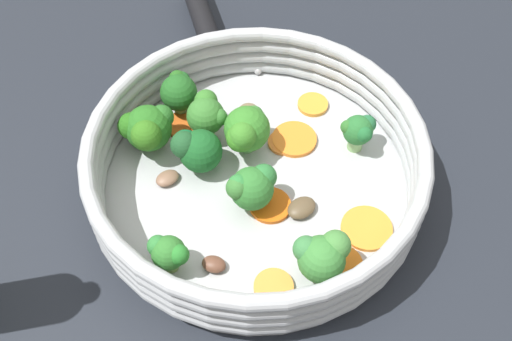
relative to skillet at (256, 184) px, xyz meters
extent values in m
plane|color=#1F242C|center=(0.00, 0.00, -0.01)|extent=(4.00, 4.00, 0.00)
cylinder|color=#B2B5B7|center=(0.00, 0.00, 0.00)|extent=(0.31, 0.31, 0.02)
torus|color=#B0B4B9|center=(0.00, 0.00, 0.02)|extent=(0.32, 0.32, 0.01)
torus|color=#B0B4B9|center=(0.00, 0.00, 0.03)|extent=(0.32, 0.32, 0.01)
torus|color=#B0B4B9|center=(0.00, 0.00, 0.05)|extent=(0.32, 0.32, 0.01)
torus|color=#B0B4B9|center=(0.00, 0.00, 0.06)|extent=(0.32, 0.32, 0.01)
cylinder|color=black|center=(-0.15, 0.18, 0.02)|extent=(0.13, 0.14, 0.03)
sphere|color=#B1B0B3|center=(-0.06, 0.13, 0.01)|extent=(0.01, 0.01, 0.01)
sphere|color=#AEB7B9|center=(-0.12, 0.08, 0.01)|extent=(0.01, 0.01, 0.01)
cylinder|color=orange|center=(0.01, 0.12, 0.01)|extent=(0.05, 0.05, 0.00)
cylinder|color=#DD5E11|center=(0.03, -0.02, 0.01)|extent=(0.05, 0.05, 0.00)
cylinder|color=orange|center=(0.11, -0.06, 0.01)|extent=(0.06, 0.06, 0.01)
cylinder|color=orange|center=(0.06, -0.10, 0.01)|extent=(0.05, 0.05, 0.01)
cylinder|color=orange|center=(0.01, 0.05, 0.01)|extent=(0.05, 0.05, 0.00)
cylinder|color=#DA5D1D|center=(-0.09, 0.03, 0.01)|extent=(0.07, 0.07, 0.01)
cylinder|color=orange|center=(0.12, -0.01, 0.01)|extent=(0.05, 0.05, 0.00)
cylinder|color=orange|center=(0.01, 0.06, 0.01)|extent=(0.06, 0.06, 0.00)
cylinder|color=#629448|center=(0.09, -0.07, 0.02)|extent=(0.01, 0.01, 0.02)
sphere|color=#3A8037|center=(0.09, -0.07, 0.04)|extent=(0.04, 0.04, 0.04)
sphere|color=#397C41|center=(0.08, -0.07, 0.04)|extent=(0.02, 0.02, 0.02)
sphere|color=#43823B|center=(0.10, -0.06, 0.05)|extent=(0.03, 0.03, 0.03)
cylinder|color=#88B66D|center=(0.07, 0.08, 0.02)|extent=(0.02, 0.02, 0.02)
sphere|color=#27692F|center=(0.07, 0.08, 0.03)|extent=(0.03, 0.03, 0.03)
sphere|color=#2D6929|center=(0.06, 0.08, 0.04)|extent=(0.01, 0.01, 0.01)
sphere|color=#216137|center=(0.08, 0.09, 0.04)|extent=(0.02, 0.02, 0.02)
sphere|color=#1F642F|center=(0.08, 0.07, 0.04)|extent=(0.02, 0.02, 0.02)
cylinder|color=#6F9855|center=(-0.11, 0.05, 0.02)|extent=(0.01, 0.01, 0.02)
sphere|color=#205A20|center=(-0.11, 0.05, 0.04)|extent=(0.04, 0.04, 0.04)
sphere|color=#245D1E|center=(-0.12, 0.06, 0.04)|extent=(0.02, 0.02, 0.02)
sphere|color=#216025|center=(-0.12, 0.06, 0.04)|extent=(0.02, 0.02, 0.02)
cylinder|color=#689050|center=(-0.05, -0.01, 0.01)|extent=(0.01, 0.01, 0.01)
sphere|color=#185622|center=(-0.05, -0.01, 0.03)|extent=(0.04, 0.04, 0.04)
sphere|color=#125B2B|center=(-0.07, -0.01, 0.04)|extent=(0.03, 0.03, 0.03)
sphere|color=#1D4E27|center=(-0.07, -0.02, 0.04)|extent=(0.03, 0.03, 0.03)
cylinder|color=#6BA35F|center=(-0.02, 0.03, 0.02)|extent=(0.01, 0.01, 0.02)
sphere|color=#357C28|center=(-0.02, 0.03, 0.04)|extent=(0.05, 0.05, 0.05)
sphere|color=#397B32|center=(-0.02, 0.05, 0.04)|extent=(0.02, 0.02, 0.02)
sphere|color=#3A7F27|center=(-0.02, 0.02, 0.05)|extent=(0.03, 0.03, 0.03)
sphere|color=#388022|center=(-0.02, 0.02, 0.04)|extent=(0.03, 0.03, 0.03)
cylinder|color=olive|center=(-0.03, -0.12, 0.02)|extent=(0.01, 0.01, 0.02)
sphere|color=#30752D|center=(-0.03, -0.12, 0.03)|extent=(0.03, 0.03, 0.03)
sphere|color=#287C2B|center=(-0.02, -0.12, 0.04)|extent=(0.02, 0.02, 0.02)
sphere|color=#2F7B36|center=(-0.04, -0.12, 0.04)|extent=(0.02, 0.02, 0.02)
cylinder|color=#7FA663|center=(0.01, -0.03, 0.02)|extent=(0.01, 0.01, 0.02)
sphere|color=#2F732E|center=(0.01, -0.03, 0.04)|extent=(0.04, 0.04, 0.04)
sphere|color=#2E7D37|center=(0.00, -0.04, 0.04)|extent=(0.02, 0.02, 0.02)
sphere|color=#367431|center=(0.00, -0.04, 0.04)|extent=(0.02, 0.02, 0.02)
sphere|color=#2B7335|center=(0.02, -0.02, 0.04)|extent=(0.02, 0.02, 0.02)
cylinder|color=#7E9455|center=(-0.11, -0.01, 0.02)|extent=(0.01, 0.01, 0.02)
sphere|color=#286A20|center=(-0.11, -0.01, 0.04)|extent=(0.05, 0.05, 0.05)
sphere|color=#266518|center=(-0.13, -0.01, 0.04)|extent=(0.03, 0.03, 0.03)
sphere|color=#326F1B|center=(-0.11, -0.02, 0.04)|extent=(0.03, 0.03, 0.03)
sphere|color=#276524|center=(-0.11, 0.01, 0.04)|extent=(0.02, 0.02, 0.02)
cylinder|color=olive|center=(-0.07, 0.03, 0.02)|extent=(0.02, 0.02, 0.02)
sphere|color=#36742D|center=(-0.07, 0.03, 0.04)|extent=(0.04, 0.04, 0.04)
sphere|color=#34722D|center=(-0.06, 0.03, 0.04)|extent=(0.02, 0.02, 0.02)
sphere|color=#35762A|center=(-0.08, 0.04, 0.04)|extent=(0.02, 0.02, 0.02)
ellipsoid|color=#88634C|center=(-0.08, -0.04, 0.01)|extent=(0.03, 0.03, 0.01)
ellipsoid|color=brown|center=(0.05, -0.02, 0.01)|extent=(0.03, 0.04, 0.01)
ellipsoid|color=#7E684A|center=(-0.04, 0.07, 0.01)|extent=(0.04, 0.04, 0.01)
ellipsoid|color=brown|center=(0.01, -0.10, 0.01)|extent=(0.02, 0.02, 0.01)
camera|label=1|loc=(0.15, -0.31, 0.49)|focal=42.00mm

